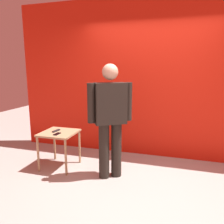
{
  "coord_description": "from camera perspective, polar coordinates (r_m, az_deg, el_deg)",
  "views": [
    {
      "loc": [
        0.47,
        -2.71,
        1.64
      ],
      "look_at": [
        -0.51,
        0.55,
        0.97
      ],
      "focal_mm": 35.29,
      "sensor_mm": 36.0,
      "label": 1
    }
  ],
  "objects": [
    {
      "name": "standing_person",
      "position": [
        3.23,
        -0.48,
        -1.0
      ],
      "size": [
        0.62,
        0.46,
        1.71
      ],
      "color": "black",
      "rests_on": "ground_plane"
    },
    {
      "name": "back_wall_red",
      "position": [
        4.15,
        10.28,
        8.41
      ],
      "size": [
        5.34,
        0.12,
        2.9
      ],
      "primitive_type": "cube",
      "color": "red",
      "rests_on": "ground_plane"
    },
    {
      "name": "side_table",
      "position": [
        3.78,
        -13.54,
        -6.36
      ],
      "size": [
        0.56,
        0.56,
        0.61
      ],
      "color": "tan",
      "rests_on": "ground_plane"
    },
    {
      "name": "cell_phone",
      "position": [
        3.63,
        -14.08,
        -5.53
      ],
      "size": [
        0.07,
        0.14,
        0.01
      ],
      "primitive_type": "cube",
      "rotation": [
        0.0,
        0.0,
        -0.01
      ],
      "color": "black",
      "rests_on": "side_table"
    },
    {
      "name": "tv_remote",
      "position": [
        3.8,
        -14.26,
        -4.73
      ],
      "size": [
        0.06,
        0.17,
        0.02
      ],
      "primitive_type": "cube",
      "rotation": [
        0.0,
        0.0,
        -0.12
      ],
      "color": "black",
      "rests_on": "side_table"
    },
    {
      "name": "ground_plane",
      "position": [
        3.2,
        6.22,
        -19.71
      ],
      "size": [
        12.0,
        12.0,
        0.0
      ],
      "primitive_type": "plane",
      "color": "#9E9991"
    }
  ]
}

